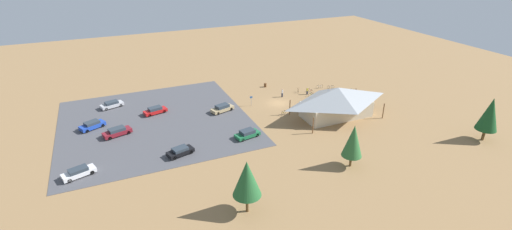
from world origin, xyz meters
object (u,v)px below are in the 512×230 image
object	(u,v)px
car_tan_aisle_side	(222,108)
car_green_mid_lot	(247,134)
trash_bin	(265,85)
pine_far_east	(247,179)
pine_mideast	(490,114)
bicycle_orange_yard_right	(298,91)
bike_pavilion	(337,100)
car_red_inner_stall	(155,110)
bicycle_red_lone_west	(311,91)
bicycle_green_mid_cluster	(312,95)
car_black_far_end	(180,151)
bicycle_yellow_yard_center	(284,113)
car_white_second_row	(79,172)
pine_west	(353,141)
car_maroon_front_row	(117,132)
visitor_by_pavilion	(307,91)
car_silver_back_corner	(112,104)
lot_sign	(251,100)
car_blue_by_curb	(92,125)
bicycle_teal_yard_left	(343,96)
bicycle_white_edge_south	(319,87)
bicycle_blue_back_row	(353,91)
visitor_near_lot	(282,93)

from	to	relation	value
car_tan_aisle_side	car_green_mid_lot	xyz separation A→B (m)	(-0.51, 12.01, -0.03)
trash_bin	pine_far_east	bearing A→B (deg)	62.34
pine_mideast	bicycle_orange_yard_right	distance (m)	37.06
bike_pavilion	car_red_inner_stall	bearing A→B (deg)	-25.28
bicycle_red_lone_west	bicycle_green_mid_cluster	xyz separation A→B (m)	(0.98, 2.30, 0.00)
pine_far_east	car_black_far_end	world-z (taller)	pine_far_east
bicycle_orange_yard_right	car_tan_aisle_side	world-z (taller)	car_tan_aisle_side
bicycle_yellow_yard_center	car_white_second_row	distance (m)	37.53
pine_west	car_maroon_front_row	size ratio (longest dim) A/B	1.34
car_red_inner_stall	car_tan_aisle_side	world-z (taller)	car_tan_aisle_side
bicycle_green_mid_cluster	car_white_second_row	bearing A→B (deg)	15.44
pine_west	visitor_by_pavilion	world-z (taller)	pine_west
pine_west	car_white_second_row	xyz separation A→B (m)	(37.65, -13.28, -3.61)
bike_pavilion	car_tan_aisle_side	xyz separation A→B (m)	(19.58, -10.86, -2.68)
car_white_second_row	bicycle_yellow_yard_center	bearing A→B (deg)	-169.12
car_white_second_row	car_black_far_end	distance (m)	14.77
trash_bin	pine_mideast	xyz separation A→B (m)	(-23.49, 38.19, 4.41)
car_silver_back_corner	car_green_mid_lot	size ratio (longest dim) A/B	1.02
pine_far_east	car_tan_aisle_side	xyz separation A→B (m)	(-6.82, -29.94, -4.17)
bike_pavilion	car_silver_back_corner	size ratio (longest dim) A/B	3.39
lot_sign	pine_west	distance (m)	27.55
pine_far_east	bicycle_orange_yard_right	size ratio (longest dim) A/B	4.45
car_blue_by_curb	bicycle_teal_yard_left	bearing A→B (deg)	173.84
trash_bin	car_maroon_front_row	xyz separation A→B (m)	(33.92, 11.64, 0.31)
lot_sign	pine_mideast	bearing A→B (deg)	136.47
bike_pavilion	bicycle_green_mid_cluster	bearing A→B (deg)	-96.37
bike_pavilion	car_green_mid_lot	size ratio (longest dim) A/B	3.45
bicycle_orange_yard_right	bicycle_teal_yard_left	world-z (taller)	bicycle_orange_yard_right
trash_bin	bicycle_orange_yard_right	distance (m)	8.18
bicycle_red_lone_west	bicycle_white_edge_south	world-z (taller)	bicycle_red_lone_west
pine_mideast	car_red_inner_stall	size ratio (longest dim) A/B	1.62
trash_bin	car_white_second_row	bearing A→B (deg)	29.44
bicycle_teal_yard_left	bicycle_white_edge_south	xyz separation A→B (m)	(1.67, -6.74, 0.01)
bicycle_blue_back_row	car_blue_by_curb	size ratio (longest dim) A/B	0.33
bicycle_red_lone_west	bicycle_yellow_yard_center	size ratio (longest dim) A/B	1.24
bicycle_teal_yard_left	visitor_near_lot	distance (m)	13.29
bicycle_teal_yard_left	car_blue_by_curb	bearing A→B (deg)	-6.16
bicycle_orange_yard_right	car_red_inner_stall	world-z (taller)	car_red_inner_stall
lot_sign	car_black_far_end	world-z (taller)	lot_sign
pine_west	car_red_inner_stall	size ratio (longest dim) A/B	1.44
trash_bin	lot_sign	xyz separation A→B (m)	(7.32, 8.92, 0.96)
bicycle_teal_yard_left	car_red_inner_stall	size ratio (longest dim) A/B	0.33
trash_bin	bicycle_teal_yard_left	bearing A→B (deg)	135.90
trash_bin	car_silver_back_corner	world-z (taller)	car_silver_back_corner
pine_far_east	visitor_by_pavilion	distance (m)	41.65
bike_pavilion	bicycle_red_lone_west	distance (m)	13.42
car_red_inner_stall	car_black_far_end	bearing A→B (deg)	93.40
pine_mideast	car_blue_by_curb	size ratio (longest dim) A/B	1.63
pine_far_east	bike_pavilion	bearing A→B (deg)	-144.15
visitor_by_pavilion	car_maroon_front_row	bearing A→B (deg)	5.13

